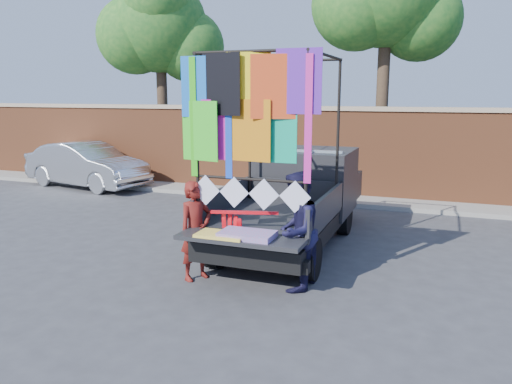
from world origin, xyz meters
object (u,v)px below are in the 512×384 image
(woman, at_px, (196,231))
(man, at_px, (296,231))
(pickup_truck, at_px, (299,195))
(sedan, at_px, (87,165))

(woman, distance_m, man, 1.63)
(pickup_truck, relative_size, woman, 3.54)
(pickup_truck, distance_m, sedan, 8.57)
(sedan, relative_size, man, 2.38)
(sedan, xyz_separation_m, man, (8.66, -5.87, 0.20))
(pickup_truck, height_order, woman, pickup_truck)
(pickup_truck, height_order, sedan, pickup_truck)
(sedan, distance_m, woman, 9.28)
(pickup_truck, height_order, man, pickup_truck)
(pickup_truck, relative_size, man, 3.12)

